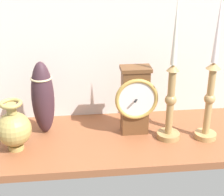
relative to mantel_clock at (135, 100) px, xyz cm
name	(u,v)px	position (x,y,z in cm)	size (l,w,h in cm)	color
ground_plane	(116,140)	(-6.43, -2.45, -13.12)	(100.00, 36.00, 2.40)	brown
back_wall	(110,26)	(-6.43, 16.05, 20.58)	(120.00, 2.00, 65.00)	silver
mantel_clock	(135,100)	(0.00, 0.00, 0.00)	(13.85, 8.81, 22.89)	brown
candlestick_tall_left	(171,94)	(10.35, -4.77, 3.55)	(7.49, 7.49, 46.00)	#A6804C
candlestick_tall_center	(211,91)	(22.39, -6.15, 4.70)	(7.02, 7.02, 46.27)	tan
brass_vase_bulbous	(14,128)	(-38.10, -6.44, -4.67)	(10.62, 10.62, 16.01)	tan
tall_ceramic_vase	(43,98)	(-29.73, 3.64, 0.58)	(7.36, 7.36, 24.71)	#3C232C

